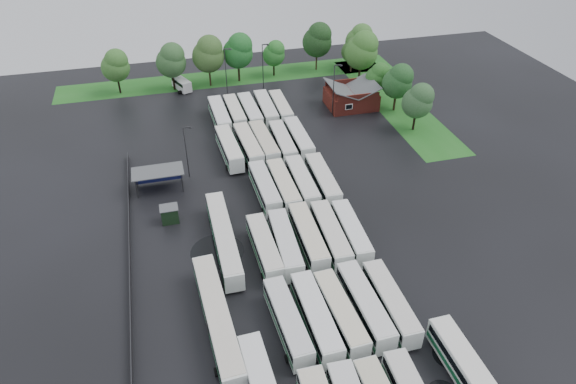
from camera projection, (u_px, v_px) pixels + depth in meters
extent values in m
plane|color=black|center=(296.00, 257.00, 70.99)|extent=(160.00, 160.00, 0.00)
cube|color=maroon|center=(351.00, 99.00, 108.80)|extent=(10.00, 8.00, 3.40)
cube|color=#4C4F51|center=(341.00, 89.00, 106.78)|extent=(5.07, 8.60, 2.19)
cube|color=#4C4F51|center=(363.00, 86.00, 107.82)|extent=(5.07, 8.60, 2.19)
cube|color=maroon|center=(359.00, 97.00, 104.38)|extent=(9.00, 0.20, 1.20)
cube|color=silver|center=(349.00, 107.00, 105.02)|extent=(1.60, 0.12, 1.20)
cylinder|color=#2D2D30|center=(137.00, 189.00, 81.45)|extent=(0.16, 0.16, 3.40)
cylinder|color=#2D2D30|center=(182.00, 183.00, 82.95)|extent=(0.16, 0.16, 3.40)
cylinder|color=#2D2D30|center=(136.00, 178.00, 83.97)|extent=(0.16, 0.16, 3.40)
cylinder|color=#2D2D30|center=(181.00, 172.00, 85.48)|extent=(0.16, 0.16, 3.40)
cube|color=#4C4F51|center=(157.00, 171.00, 82.42)|extent=(8.20, 4.20, 0.15)
cube|color=navy|center=(159.00, 175.00, 85.02)|extent=(7.60, 0.08, 2.60)
cube|color=black|center=(170.00, 214.00, 76.83)|extent=(2.50, 2.00, 2.50)
cube|color=#4C4F51|center=(169.00, 208.00, 76.07)|extent=(2.70, 2.20, 0.12)
cube|color=#21661E|center=(232.00, 77.00, 122.55)|extent=(80.00, 10.00, 0.01)
cube|color=#21661E|center=(394.00, 101.00, 111.87)|extent=(10.00, 50.00, 0.01)
cube|color=#2D2D30|center=(130.00, 244.00, 72.32)|extent=(0.10, 50.00, 1.20)
cylinder|color=black|center=(398.00, 383.00, 54.32)|extent=(2.57, 0.97, 0.97)
cube|color=silver|center=(288.00, 321.00, 59.36)|extent=(3.11, 12.21, 2.77)
cube|color=black|center=(288.00, 318.00, 59.04)|extent=(3.15, 11.73, 0.89)
cube|color=#275E3C|center=(288.00, 325.00, 59.71)|extent=(3.15, 11.97, 0.61)
cube|color=silver|center=(288.00, 313.00, 58.53)|extent=(2.99, 11.84, 0.12)
cylinder|color=black|center=(297.00, 356.00, 57.10)|extent=(2.57, 0.97, 0.97)
cylinder|color=black|center=(280.00, 305.00, 63.21)|extent=(2.57, 0.97, 0.97)
cube|color=silver|center=(316.00, 317.00, 59.75)|extent=(2.81, 12.66, 2.89)
cube|color=black|center=(316.00, 314.00, 59.41)|extent=(2.87, 12.15, 0.93)
cube|color=#146034|center=(316.00, 321.00, 60.11)|extent=(2.86, 12.40, 0.64)
cube|color=white|center=(316.00, 309.00, 58.88)|extent=(2.70, 12.28, 0.13)
cylinder|color=black|center=(326.00, 353.00, 57.39)|extent=(2.68, 1.01, 1.01)
cylinder|color=black|center=(306.00, 301.00, 63.77)|extent=(2.68, 1.01, 1.01)
cube|color=silver|center=(340.00, 313.00, 60.37)|extent=(3.05, 12.19, 2.77)
cube|color=black|center=(340.00, 310.00, 60.05)|extent=(3.09, 11.71, 0.89)
cube|color=#245F3B|center=(340.00, 317.00, 60.72)|extent=(3.09, 11.95, 0.61)
cube|color=beige|center=(341.00, 305.00, 59.54)|extent=(2.94, 11.83, 0.12)
cylinder|color=black|center=(351.00, 347.00, 58.12)|extent=(2.57, 0.97, 0.97)
cylinder|color=black|center=(329.00, 298.00, 64.23)|extent=(2.57, 0.97, 0.97)
cube|color=silver|center=(365.00, 305.00, 61.31)|extent=(2.91, 12.63, 2.88)
cube|color=black|center=(365.00, 302.00, 60.98)|extent=(2.96, 12.13, 0.92)
cube|color=#27633E|center=(364.00, 309.00, 61.68)|extent=(2.95, 12.38, 0.63)
cube|color=silver|center=(366.00, 296.00, 60.45)|extent=(2.79, 12.25, 0.13)
cylinder|color=black|center=(377.00, 339.00, 58.97)|extent=(2.67, 1.01, 1.01)
cylinder|color=black|center=(352.00, 290.00, 65.32)|extent=(2.67, 1.01, 1.01)
cube|color=silver|center=(390.00, 303.00, 61.71)|extent=(2.57, 12.18, 2.79)
cube|color=black|center=(391.00, 299.00, 61.39)|extent=(2.63, 11.70, 0.89)
cube|color=#185632|center=(390.00, 306.00, 62.06)|extent=(2.62, 11.94, 0.61)
cube|color=silver|center=(392.00, 294.00, 60.87)|extent=(2.47, 11.82, 0.12)
cylinder|color=black|center=(403.00, 335.00, 59.44)|extent=(2.59, 0.97, 0.97)
cylinder|color=black|center=(376.00, 288.00, 65.59)|extent=(2.59, 0.97, 0.97)
cube|color=silver|center=(264.00, 248.00, 69.79)|extent=(2.74, 12.13, 2.77)
cube|color=black|center=(264.00, 245.00, 69.47)|extent=(2.79, 11.65, 0.89)
cube|color=#176430|center=(265.00, 251.00, 70.14)|extent=(2.78, 11.89, 0.61)
cube|color=silver|center=(264.00, 240.00, 68.96)|extent=(2.63, 11.77, 0.12)
cylinder|color=black|center=(271.00, 275.00, 67.54)|extent=(2.57, 0.97, 0.97)
cylinder|color=black|center=(259.00, 238.00, 73.64)|extent=(2.57, 0.97, 0.97)
cube|color=silver|center=(285.00, 244.00, 70.36)|extent=(3.15, 12.55, 2.85)
cube|color=black|center=(285.00, 241.00, 70.03)|extent=(3.19, 12.06, 0.91)
cube|color=#205234|center=(285.00, 248.00, 70.72)|extent=(3.19, 12.30, 0.63)
cube|color=silver|center=(285.00, 236.00, 69.51)|extent=(3.03, 12.17, 0.12)
cylinder|color=black|center=(293.00, 271.00, 68.04)|extent=(2.65, 1.00, 1.00)
cylinder|color=black|center=(278.00, 234.00, 74.33)|extent=(2.65, 1.00, 1.00)
cube|color=silver|center=(308.00, 237.00, 71.50)|extent=(2.87, 12.74, 2.91)
cube|color=black|center=(308.00, 234.00, 71.16)|extent=(2.92, 12.24, 0.93)
cube|color=#19562F|center=(308.00, 241.00, 71.87)|extent=(2.91, 12.49, 0.64)
cube|color=beige|center=(308.00, 229.00, 70.63)|extent=(2.75, 12.36, 0.13)
cylinder|color=black|center=(317.00, 264.00, 69.13)|extent=(2.70, 1.02, 1.02)
cylinder|color=black|center=(300.00, 227.00, 75.55)|extent=(2.70, 1.02, 1.02)
cube|color=silver|center=(331.00, 235.00, 71.91)|extent=(3.09, 12.75, 2.90)
cube|color=black|center=(331.00, 232.00, 71.58)|extent=(3.14, 12.25, 0.93)
cube|color=#1A572F|center=(330.00, 238.00, 72.28)|extent=(3.13, 12.50, 0.64)
cube|color=silver|center=(331.00, 227.00, 71.05)|extent=(2.97, 12.37, 0.13)
cylinder|color=black|center=(340.00, 262.00, 69.55)|extent=(2.69, 1.01, 1.01)
cylinder|color=black|center=(321.00, 225.00, 75.95)|extent=(2.69, 1.01, 1.01)
cube|color=silver|center=(351.00, 232.00, 72.52)|extent=(3.06, 12.15, 2.76)
cube|color=black|center=(351.00, 229.00, 72.21)|extent=(3.10, 11.67, 0.88)
cube|color=#185E31|center=(351.00, 236.00, 72.87)|extent=(3.10, 11.91, 0.61)
cube|color=white|center=(352.00, 224.00, 71.70)|extent=(2.94, 11.79, 0.12)
cylinder|color=black|center=(360.00, 257.00, 70.28)|extent=(2.56, 0.96, 0.96)
cylinder|color=black|center=(341.00, 223.00, 76.36)|extent=(2.56, 0.96, 0.96)
cube|color=silver|center=(265.00, 188.00, 81.40)|extent=(2.82, 12.38, 2.83)
cube|color=black|center=(265.00, 185.00, 81.08)|extent=(2.87, 11.89, 0.90)
cube|color=#14562D|center=(265.00, 191.00, 81.76)|extent=(2.87, 12.14, 0.62)
cube|color=silver|center=(264.00, 180.00, 80.56)|extent=(2.71, 12.01, 0.12)
cylinder|color=black|center=(271.00, 210.00, 79.10)|extent=(2.62, 0.99, 0.99)
cylinder|color=black|center=(260.00, 182.00, 85.33)|extent=(2.62, 0.99, 0.99)
cube|color=silver|center=(283.00, 186.00, 81.74)|extent=(2.72, 12.54, 2.87)
cube|color=black|center=(283.00, 183.00, 81.40)|extent=(2.78, 12.04, 0.92)
cube|color=#1A5C33|center=(283.00, 190.00, 82.10)|extent=(2.77, 12.29, 0.63)
cube|color=beige|center=(283.00, 179.00, 80.88)|extent=(2.61, 12.16, 0.13)
cylinder|color=black|center=(290.00, 208.00, 79.40)|extent=(2.66, 1.00, 1.00)
cylinder|color=black|center=(278.00, 180.00, 85.73)|extent=(2.66, 1.00, 1.00)
cube|color=silver|center=(302.00, 183.00, 82.56)|extent=(2.79, 12.60, 2.88)
cube|color=black|center=(302.00, 180.00, 82.23)|extent=(2.84, 12.10, 0.92)
cube|color=#1B522D|center=(302.00, 186.00, 82.93)|extent=(2.84, 12.35, 0.63)
cube|color=silver|center=(302.00, 175.00, 81.70)|extent=(2.68, 12.23, 0.13)
cylinder|color=black|center=(309.00, 204.00, 80.22)|extent=(2.67, 1.01, 1.01)
cylinder|color=black|center=(295.00, 177.00, 86.57)|extent=(2.67, 1.01, 1.01)
cube|color=silver|center=(323.00, 181.00, 83.06)|extent=(2.98, 12.77, 2.91)
cube|color=black|center=(323.00, 178.00, 82.72)|extent=(3.03, 12.26, 0.93)
cube|color=#115D2C|center=(322.00, 184.00, 83.43)|extent=(3.02, 12.52, 0.64)
cube|color=silver|center=(323.00, 173.00, 82.18)|extent=(2.86, 12.39, 0.13)
cylinder|color=black|center=(330.00, 202.00, 80.69)|extent=(2.70, 1.02, 1.02)
cylinder|color=black|center=(315.00, 175.00, 87.11)|extent=(2.70, 1.02, 1.02)
cube|color=silver|center=(229.00, 148.00, 91.48)|extent=(3.25, 12.81, 2.91)
cube|color=black|center=(229.00, 145.00, 91.14)|extent=(3.29, 12.31, 0.93)
cube|color=#26613B|center=(229.00, 151.00, 91.85)|extent=(3.29, 12.56, 0.64)
cube|color=white|center=(229.00, 141.00, 90.61)|extent=(3.13, 12.43, 0.13)
cylinder|color=black|center=(234.00, 167.00, 89.11)|extent=(2.70, 1.02, 1.02)
cylinder|color=black|center=(226.00, 144.00, 95.52)|extent=(2.70, 1.02, 1.02)
cube|color=silver|center=(248.00, 146.00, 92.16)|extent=(3.29, 12.89, 2.93)
cube|color=black|center=(248.00, 143.00, 91.82)|extent=(3.33, 12.39, 0.94)
cube|color=#145E34|center=(249.00, 149.00, 92.53)|extent=(3.33, 12.64, 0.64)
cube|color=silver|center=(248.00, 138.00, 91.28)|extent=(3.17, 12.51, 0.13)
cylinder|color=black|center=(253.00, 164.00, 89.78)|extent=(2.72, 1.02, 1.02)
cylinder|color=black|center=(244.00, 142.00, 96.23)|extent=(2.72, 1.02, 1.02)
cube|color=silver|center=(264.00, 143.00, 92.89)|extent=(3.17, 12.82, 2.92)
cube|color=black|center=(264.00, 141.00, 92.55)|extent=(3.21, 12.32, 0.93)
cube|color=#276040|center=(264.00, 146.00, 93.26)|extent=(3.21, 12.57, 0.64)
cube|color=beige|center=(264.00, 136.00, 92.01)|extent=(3.05, 12.44, 0.13)
cylinder|color=black|center=(269.00, 162.00, 90.52)|extent=(2.70, 1.02, 1.02)
cylinder|color=black|center=(260.00, 140.00, 96.94)|extent=(2.70, 1.02, 1.02)
cube|color=silver|center=(283.00, 143.00, 93.25)|extent=(2.76, 12.38, 2.83)
cube|color=black|center=(283.00, 140.00, 92.92)|extent=(2.82, 11.88, 0.90)
cube|color=#25653C|center=(283.00, 146.00, 93.61)|extent=(2.81, 12.13, 0.62)
cube|color=silver|center=(283.00, 135.00, 92.40)|extent=(2.65, 12.01, 0.12)
cylinder|color=black|center=(288.00, 160.00, 90.95)|extent=(2.62, 0.99, 0.99)
cylinder|color=black|center=(278.00, 139.00, 97.18)|extent=(2.62, 0.99, 0.99)
cube|color=silver|center=(299.00, 139.00, 94.28)|extent=(2.65, 12.53, 2.87)
cube|color=black|center=(299.00, 136.00, 93.95)|extent=(2.71, 12.03, 0.92)
cube|color=#1D5433|center=(299.00, 142.00, 94.64)|extent=(2.70, 12.28, 0.63)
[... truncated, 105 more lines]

